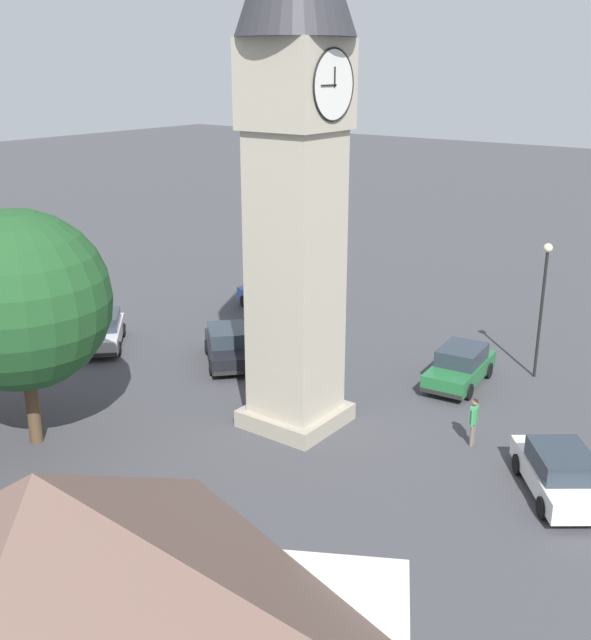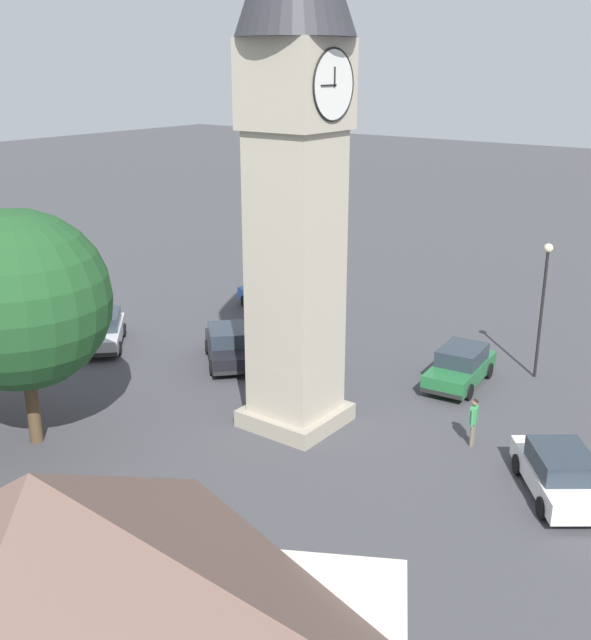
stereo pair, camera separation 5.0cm
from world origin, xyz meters
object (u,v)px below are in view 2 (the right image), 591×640
(lamp_post, at_px, (544,291))
(pedestrian, at_px, (474,418))
(car_silver_kerb, at_px, (559,472))
(car_blue_kerb, at_px, (102,330))
(car_white_side, at_px, (269,298))
(car_black_far, at_px, (228,346))
(car_red_corner, at_px, (460,366))
(tree, at_px, (20,300))
(clock_tower, at_px, (296,112))
(car_green_alley, at_px, (45,569))

(lamp_post, bearing_deg, pedestrian, 3.38)
(car_silver_kerb, bearing_deg, lamp_post, -156.00)
(car_blue_kerb, relative_size, car_white_side, 0.93)
(car_white_side, distance_m, lamp_post, 14.40)
(car_black_far, bearing_deg, car_silver_kerb, 81.93)
(car_red_corner, xyz_separation_m, tree, (13.10, -9.42, 4.26))
(car_black_far, bearing_deg, car_white_side, -155.34)
(car_black_far, distance_m, pedestrian, 11.55)
(tree, relative_size, lamp_post, 1.43)
(car_white_side, bearing_deg, pedestrian, 63.61)
(car_silver_kerb, bearing_deg, tree, -64.86)
(tree, bearing_deg, pedestrian, 125.70)
(car_white_side, height_order, lamp_post, lamp_post)
(clock_tower, relative_size, car_blue_kerb, 4.48)
(car_white_side, bearing_deg, car_blue_kerb, -18.90)
(car_black_far, bearing_deg, car_green_alley, 25.15)
(pedestrian, relative_size, tree, 0.21)
(car_black_far, height_order, lamp_post, lamp_post)
(car_blue_kerb, bearing_deg, lamp_post, 115.99)
(car_black_far, height_order, pedestrian, pedestrian)
(clock_tower, relative_size, car_red_corner, 4.32)
(car_silver_kerb, xyz_separation_m, car_white_side, (-8.62, -17.86, 0.00))
(car_red_corner, height_order, lamp_post, lamp_post)
(car_red_corner, bearing_deg, lamp_post, 139.72)
(car_blue_kerb, relative_size, lamp_post, 0.74)
(car_red_corner, relative_size, car_black_far, 1.03)
(clock_tower, relative_size, pedestrian, 10.93)
(car_blue_kerb, distance_m, car_black_far, 6.20)
(clock_tower, xyz_separation_m, car_silver_kerb, (-0.78, 9.12, -10.01))
(car_green_alley, distance_m, lamp_post, 20.99)
(clock_tower, xyz_separation_m, lamp_post, (-9.23, 5.36, -7.09))
(car_blue_kerb, height_order, car_white_side, same)
(car_black_far, relative_size, pedestrian, 2.47)
(car_black_far, xyz_separation_m, tree, (9.30, -0.47, 4.26))
(car_red_corner, relative_size, car_white_side, 0.96)
(car_red_corner, xyz_separation_m, car_black_far, (3.80, -8.95, 0.00))
(car_red_corner, bearing_deg, car_blue_kerb, -68.85)
(pedestrian, bearing_deg, car_green_alley, -20.58)
(car_silver_kerb, bearing_deg, car_red_corner, -134.94)
(car_red_corner, bearing_deg, car_white_side, -102.81)
(clock_tower, height_order, car_white_side, clock_tower)
(car_white_side, height_order, pedestrian, pedestrian)
(car_silver_kerb, xyz_separation_m, lamp_post, (-8.45, -3.76, 2.92))
(lamp_post, bearing_deg, car_black_far, -60.28)
(clock_tower, distance_m, car_black_far, 11.90)
(clock_tower, bearing_deg, car_white_side, -137.10)
(car_red_corner, height_order, tree, tree)
(car_black_far, relative_size, car_green_alley, 0.94)
(car_blue_kerb, height_order, car_red_corner, same)
(car_blue_kerb, distance_m, car_green_alley, 17.28)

